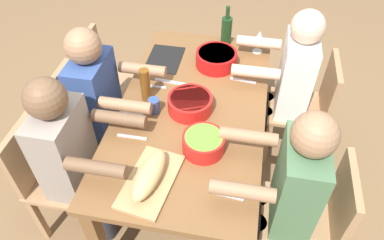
{
  "coord_description": "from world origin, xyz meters",
  "views": [
    {
      "loc": [
        1.58,
        0.3,
        2.23
      ],
      "look_at": [
        0.0,
        0.0,
        0.63
      ],
      "focal_mm": 34.07,
      "sensor_mm": 36.0,
      "label": 1
    }
  ],
  "objects_px": {
    "dining_table": "(192,118)",
    "napkin_stack": "(132,113)",
    "serving_bowl_fruit": "(216,58)",
    "diner_near_right": "(73,154)",
    "serving_bowl_salad": "(204,142)",
    "wine_glass": "(259,38)",
    "beer_bottle": "(145,85)",
    "cutting_board": "(151,181)",
    "bread_loaf": "(150,175)",
    "chair_near_left": "(105,80)",
    "cup_near_center": "(154,106)",
    "chair_far_left": "(309,105)",
    "chair_near_right": "(52,172)",
    "diner_far_left": "(288,78)",
    "wine_bottle": "(226,30)",
    "diner_near_center": "(102,100)",
    "serving_bowl_greens": "(190,103)",
    "chair_far_right": "(315,215)",
    "diner_far_right": "(288,187)"
  },
  "relations": [
    {
      "from": "serving_bowl_fruit",
      "to": "napkin_stack",
      "type": "height_order",
      "value": "serving_bowl_fruit"
    },
    {
      "from": "chair_near_right",
      "to": "serving_bowl_fruit",
      "type": "distance_m",
      "value": 1.27
    },
    {
      "from": "chair_far_right",
      "to": "wine_glass",
      "type": "distance_m",
      "value": 1.24
    },
    {
      "from": "chair_near_right",
      "to": "serving_bowl_salad",
      "type": "height_order",
      "value": "chair_near_right"
    },
    {
      "from": "serving_bowl_fruit",
      "to": "diner_near_center",
      "type": "bearing_deg",
      "value": -56.01
    },
    {
      "from": "wine_bottle",
      "to": "wine_glass",
      "type": "xyz_separation_m",
      "value": [
        0.07,
        0.24,
        0.01
      ]
    },
    {
      "from": "chair_far_left",
      "to": "bread_loaf",
      "type": "xyz_separation_m",
      "value": [
        1.03,
        -0.86,
        0.32
      ]
    },
    {
      "from": "chair_far_right",
      "to": "serving_bowl_fruit",
      "type": "relative_size",
      "value": 3.08
    },
    {
      "from": "bread_loaf",
      "to": "beer_bottle",
      "type": "bearing_deg",
      "value": -162.41
    },
    {
      "from": "diner_far_right",
      "to": "wine_bottle",
      "type": "relative_size",
      "value": 4.14
    },
    {
      "from": "diner_near_center",
      "to": "serving_bowl_salad",
      "type": "distance_m",
      "value": 0.78
    },
    {
      "from": "wine_glass",
      "to": "napkin_stack",
      "type": "distance_m",
      "value": 1.05
    },
    {
      "from": "serving_bowl_greens",
      "to": "chair_far_right",
      "type": "bearing_deg",
      "value": 61.22
    },
    {
      "from": "diner_far_right",
      "to": "bread_loaf",
      "type": "height_order",
      "value": "diner_far_right"
    },
    {
      "from": "dining_table",
      "to": "napkin_stack",
      "type": "bearing_deg",
      "value": -69.21
    },
    {
      "from": "diner_near_right",
      "to": "chair_far_left",
      "type": "distance_m",
      "value": 1.62
    },
    {
      "from": "wine_bottle",
      "to": "diner_far_right",
      "type": "bearing_deg",
      "value": 21.6
    },
    {
      "from": "diner_far_left",
      "to": "wine_bottle",
      "type": "height_order",
      "value": "diner_far_left"
    },
    {
      "from": "chair_far_left",
      "to": "wine_bottle",
      "type": "relative_size",
      "value": 2.93
    },
    {
      "from": "cutting_board",
      "to": "serving_bowl_salad",
      "type": "bearing_deg",
      "value": 139.85
    },
    {
      "from": "beer_bottle",
      "to": "diner_far_right",
      "type": "bearing_deg",
      "value": 61.69
    },
    {
      "from": "diner_near_right",
      "to": "chair_far_right",
      "type": "bearing_deg",
      "value": 90.0
    },
    {
      "from": "chair_far_right",
      "to": "serving_bowl_greens",
      "type": "relative_size",
      "value": 3.21
    },
    {
      "from": "chair_far_left",
      "to": "beer_bottle",
      "type": "xyz_separation_m",
      "value": [
        0.43,
        -1.05,
        0.37
      ]
    },
    {
      "from": "diner_near_right",
      "to": "napkin_stack",
      "type": "distance_m",
      "value": 0.4
    },
    {
      "from": "diner_far_left",
      "to": "chair_far_right",
      "type": "height_order",
      "value": "diner_far_left"
    },
    {
      "from": "chair_far_left",
      "to": "cutting_board",
      "type": "distance_m",
      "value": 1.37
    },
    {
      "from": "dining_table",
      "to": "diner_far_left",
      "type": "height_order",
      "value": "diner_far_left"
    },
    {
      "from": "chair_near_right",
      "to": "chair_far_left",
      "type": "height_order",
      "value": "same"
    },
    {
      "from": "chair_near_right",
      "to": "chair_far_left",
      "type": "bearing_deg",
      "value": 120.4
    },
    {
      "from": "dining_table",
      "to": "cutting_board",
      "type": "relative_size",
      "value": 4.06
    },
    {
      "from": "diner_far_right",
      "to": "serving_bowl_salad",
      "type": "height_order",
      "value": "diner_far_right"
    },
    {
      "from": "diner_near_right",
      "to": "beer_bottle",
      "type": "relative_size",
      "value": 5.45
    },
    {
      "from": "serving_bowl_salad",
      "to": "bread_loaf",
      "type": "xyz_separation_m",
      "value": [
        0.26,
        -0.22,
        0.01
      ]
    },
    {
      "from": "chair_near_left",
      "to": "serving_bowl_fruit",
      "type": "xyz_separation_m",
      "value": [
        0.0,
        0.84,
        0.32
      ]
    },
    {
      "from": "cup_near_center",
      "to": "chair_far_left",
      "type": "bearing_deg",
      "value": 118.46
    },
    {
      "from": "diner_near_center",
      "to": "cutting_board",
      "type": "distance_m",
      "value": 0.75
    },
    {
      "from": "chair_near_left",
      "to": "beer_bottle",
      "type": "bearing_deg",
      "value": 47.96
    },
    {
      "from": "chair_near_left",
      "to": "chair_far_left",
      "type": "distance_m",
      "value": 1.52
    },
    {
      "from": "serving_bowl_fruit",
      "to": "bread_loaf",
      "type": "xyz_separation_m",
      "value": [
        1.02,
        -0.18,
        0.01
      ]
    },
    {
      "from": "chair_far_right",
      "to": "wine_glass",
      "type": "relative_size",
      "value": 5.12
    },
    {
      "from": "cutting_board",
      "to": "diner_near_right",
      "type": "bearing_deg",
      "value": -105.46
    },
    {
      "from": "chair_near_left",
      "to": "wine_glass",
      "type": "distance_m",
      "value": 1.19
    },
    {
      "from": "diner_far_left",
      "to": "chair_far_right",
      "type": "relative_size",
      "value": 1.41
    },
    {
      "from": "serving_bowl_salad",
      "to": "wine_glass",
      "type": "distance_m",
      "value": 1.01
    },
    {
      "from": "dining_table",
      "to": "diner_far_left",
      "type": "xyz_separation_m",
      "value": [
        -0.45,
        0.58,
        0.05
      ]
    },
    {
      "from": "cutting_board",
      "to": "wine_bottle",
      "type": "bearing_deg",
      "value": 170.91
    },
    {
      "from": "chair_far_left",
      "to": "beer_bottle",
      "type": "distance_m",
      "value": 1.19
    },
    {
      "from": "diner_far_right",
      "to": "serving_bowl_fruit",
      "type": "xyz_separation_m",
      "value": [
        -0.89,
        -0.5,
        0.1
      ]
    },
    {
      "from": "chair_near_right",
      "to": "beer_bottle",
      "type": "relative_size",
      "value": 3.86
    }
  ]
}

